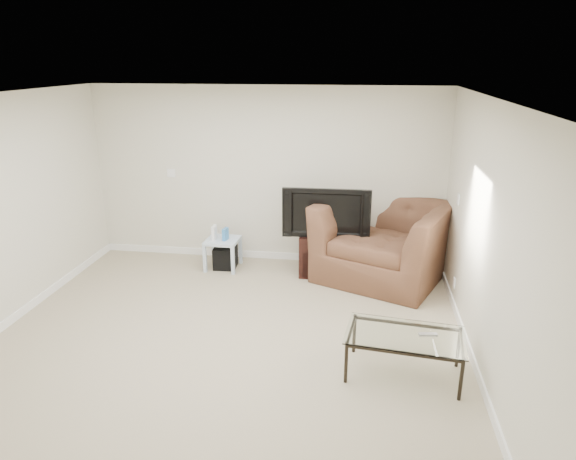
# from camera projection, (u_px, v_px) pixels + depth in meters

# --- Properties ---
(floor) EXTENTS (5.00, 5.00, 0.00)m
(floor) POSITION_uv_depth(u_px,v_px,m) (224.00, 346.00, 5.32)
(floor) COLOR tan
(floor) RESTS_ON ground
(ceiling) EXTENTS (5.00, 5.00, 0.00)m
(ceiling) POSITION_uv_depth(u_px,v_px,m) (212.00, 99.00, 4.52)
(ceiling) COLOR white
(ceiling) RESTS_ON ground
(wall_back) EXTENTS (5.00, 0.02, 2.50)m
(wall_back) POSITION_uv_depth(u_px,v_px,m) (266.00, 176.00, 7.26)
(wall_back) COLOR silver
(wall_back) RESTS_ON ground
(wall_right) EXTENTS (0.02, 5.00, 2.50)m
(wall_right) POSITION_uv_depth(u_px,v_px,m) (490.00, 246.00, 4.58)
(wall_right) COLOR silver
(wall_right) RESTS_ON ground
(plate_back) EXTENTS (0.12, 0.02, 0.12)m
(plate_back) POSITION_uv_depth(u_px,v_px,m) (171.00, 173.00, 7.44)
(plate_back) COLOR white
(plate_back) RESTS_ON wall_back
(plate_right_switch) EXTENTS (0.02, 0.09, 0.13)m
(plate_right_switch) POSITION_uv_depth(u_px,v_px,m) (458.00, 199.00, 6.08)
(plate_right_switch) COLOR white
(plate_right_switch) RESTS_ON wall_right
(plate_right_outlet) EXTENTS (0.02, 0.08, 0.12)m
(plate_right_outlet) POSITION_uv_depth(u_px,v_px,m) (454.00, 283.00, 6.10)
(plate_right_outlet) COLOR white
(plate_right_outlet) RESTS_ON wall_right
(tv_stand) EXTENTS (0.70, 0.49, 0.58)m
(tv_stand) POSITION_uv_depth(u_px,v_px,m) (326.00, 254.00, 7.03)
(tv_stand) COLOR black
(tv_stand) RESTS_ON floor
(dvd_player) EXTENTS (0.35, 0.25, 0.05)m
(dvd_player) POSITION_uv_depth(u_px,v_px,m) (326.00, 242.00, 6.93)
(dvd_player) COLOR black
(dvd_player) RESTS_ON tv_stand
(television) EXTENTS (1.08, 0.23, 0.67)m
(television) POSITION_uv_depth(u_px,v_px,m) (327.00, 211.00, 6.80)
(television) COLOR black
(television) RESTS_ON tv_stand
(side_table) EXTENTS (0.46, 0.46, 0.43)m
(side_table) POSITION_uv_depth(u_px,v_px,m) (223.00, 253.00, 7.25)
(side_table) COLOR #C7E4F6
(side_table) RESTS_ON floor
(subwoofer) EXTENTS (0.32, 0.32, 0.31)m
(subwoofer) POSITION_uv_depth(u_px,v_px,m) (225.00, 257.00, 7.28)
(subwoofer) COLOR black
(subwoofer) RESTS_ON floor
(game_console) EXTENTS (0.05, 0.14, 0.20)m
(game_console) POSITION_uv_depth(u_px,v_px,m) (214.00, 233.00, 7.15)
(game_console) COLOR white
(game_console) RESTS_ON side_table
(game_case) EXTENTS (0.07, 0.13, 0.17)m
(game_case) POSITION_uv_depth(u_px,v_px,m) (225.00, 234.00, 7.12)
(game_case) COLOR #337FCC
(game_case) RESTS_ON side_table
(recliner) EXTENTS (1.88, 1.58, 1.40)m
(recliner) POSITION_uv_depth(u_px,v_px,m) (383.00, 228.00, 6.79)
(recliner) COLOR #50371D
(recliner) RESTS_ON floor
(coffee_table) EXTENTS (1.14, 0.73, 0.42)m
(coffee_table) POSITION_uv_depth(u_px,v_px,m) (404.00, 355.00, 4.79)
(coffee_table) COLOR black
(coffee_table) RESTS_ON floor
(remote) EXTENTS (0.17, 0.07, 0.02)m
(remote) POSITION_uv_depth(u_px,v_px,m) (428.00, 334.00, 4.71)
(remote) COLOR #B2B2B7
(remote) RESTS_ON coffee_table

